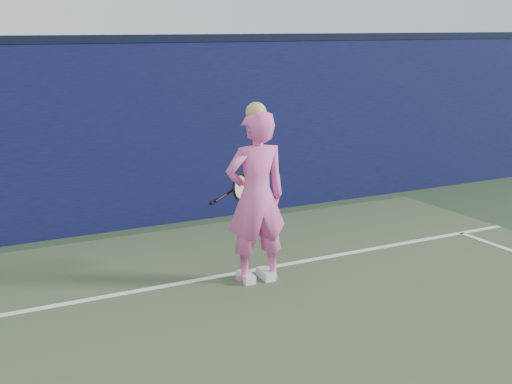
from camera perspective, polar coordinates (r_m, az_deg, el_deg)
backstop_wall at (r=9.59m, az=-16.17°, el=3.85°), size 24.00×0.40×2.50m
wall_cap at (r=9.48m, az=-16.68°, el=11.62°), size 24.00×0.42×0.10m
player at (r=7.59m, az=0.00°, el=-0.38°), size 0.71×0.50×1.95m
racket at (r=8.04m, az=-1.42°, el=0.30°), size 0.58×0.23×0.32m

